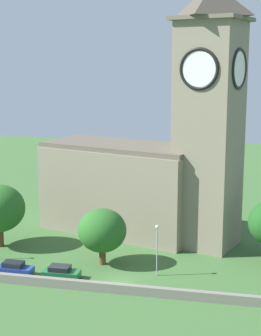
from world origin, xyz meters
TOP-DOWN VIEW (x-y plane):
  - ground_plane at (0.00, 15.00)m, footprint 200.00×200.00m
  - church at (0.82, 18.33)m, footprint 31.69×18.69m
  - quay_barrier at (0.00, -2.65)m, footprint 49.78×0.70m
  - car_blue at (-12.92, -0.37)m, footprint 4.42×2.13m
  - car_green at (-7.06, -0.21)m, footprint 4.42×2.33m
  - streetlamp_west_mid at (3.93, 3.18)m, footprint 0.44×0.44m
  - tree_churchyard at (-3.48, 5.41)m, footprint 6.18×6.18m

SIDE VIEW (x-z plane):
  - ground_plane at x=0.00m, z-range 0.00..0.00m
  - quay_barrier at x=0.00m, z-range 0.00..1.09m
  - car_green at x=-7.06m, z-range 0.01..1.64m
  - car_blue at x=-12.92m, z-range 0.01..1.72m
  - streetlamp_west_mid at x=3.93m, z-range 1.13..7.53m
  - tree_churchyard at x=-3.48m, z-range 0.84..8.13m
  - church at x=0.82m, z-range -6.64..28.85m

